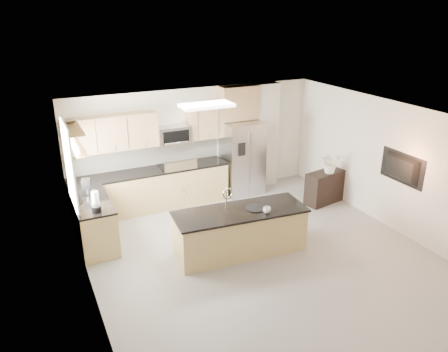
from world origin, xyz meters
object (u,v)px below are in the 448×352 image
blender (96,203)px  flower_vase (331,157)px  credenza (324,187)px  bowl (69,121)px  platter (255,208)px  refrigerator (242,158)px  television (399,169)px  kettle (94,196)px  range (177,184)px  microwave (173,135)px  cup (267,210)px  island (240,231)px  coffee_maker (86,187)px

blender → flower_vase: (5.25, 0.14, 0.04)m
credenza → blender: bearing=171.4°
bowl → platter: bearing=-33.4°
refrigerator → television: bearing=-59.0°
kettle → bowl: bowl is taller
range → blender: bearing=-141.9°
microwave → flower_vase: size_ratio=1.02×
cup → television: (2.80, -0.30, 0.45)m
island → platter: island is taller
credenza → coffee_maker: bearing=161.7°
kettle → coffee_maker: 0.40m
microwave → television: size_ratio=0.71×
blender → bowl: bowl is taller
island → bowl: (-2.57, 1.84, 1.95)m
microwave → platter: 2.87m
cup → kettle: 3.21m
cup → television: size_ratio=0.13×
microwave → platter: microwave is taller
island → credenza: 3.01m
range → blender: size_ratio=2.89×
cup → credenza: bearing=30.1°
credenza → cup: 2.83m
television → blender: bearing=75.0°
refrigerator → blender: size_ratio=4.51×
kettle → coffee_maker: (-0.07, 0.40, 0.03)m
flower_vase → platter: bearing=-157.0°
television → cup: bearing=83.8°
refrigerator → microwave: bearing=174.1°
flower_vase → television: size_ratio=0.69×
blender → cup: bearing=-23.2°
cup → kettle: size_ratio=0.56×
island → blender: bearing=164.3°
flower_vase → television: 1.68m
platter → kettle: 3.01m
coffee_maker → flower_vase: size_ratio=0.40×
coffee_maker → kettle: bearing=-80.0°
island → credenza: size_ratio=2.65×
coffee_maker → television: size_ratio=0.28×
flower_vase → blender: bearing=-178.5°
platter → blender: bearing=160.5°
credenza → flower_vase: size_ratio=1.27×
coffee_maker → flower_vase: bearing=-8.1°
refrigerator → range: bearing=178.4°
refrigerator → coffee_maker: 3.82m
cup → blender: bearing=156.8°
microwave → television: (3.51, -3.24, -0.28)m
microwave → blender: microwave is taller
television → flower_vase: bearing=11.5°
microwave → kettle: bearing=-148.2°
island → television: 3.38m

